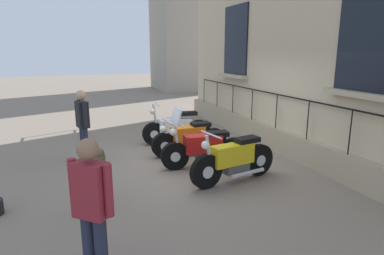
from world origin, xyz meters
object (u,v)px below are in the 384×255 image
Objects in this scene: motorcycle_red at (204,148)px; pedestrian_walking at (83,122)px; motorcycle_white at (177,129)px; motorcycle_orange at (190,138)px; motorcycle_yellow at (234,160)px; crowd_barrier at (83,117)px; bollard at (101,176)px; pedestrian_standing at (92,206)px.

pedestrian_walking is (2.43, -1.28, 0.50)m from motorcycle_red.
motorcycle_white reaches higher than motorcycle_orange.
motorcycle_yellow is 5.44m from crowd_barrier.
bollard is 2.05m from pedestrian_standing.
pedestrian_walking reaches higher than motorcycle_yellow.
motorcycle_red is at bearing -77.45° from motorcycle_yellow.
pedestrian_walking is (0.13, -2.35, 0.45)m from bollard.
motorcycle_white is 1.15× the size of pedestrian_walking.
motorcycle_orange is 1.00× the size of motorcycle_yellow.
bollard is at bearing 93.21° from pedestrian_walking.
motorcycle_white is at bearing -117.08° from pedestrian_standing.
pedestrian_standing reaches higher than crowd_barrier.
motorcycle_white is at bearing -86.56° from motorcycle_yellow.
motorcycle_red is 1.01m from motorcycle_yellow.
motorcycle_orange is 3.06m from bollard.
motorcycle_yellow is (-0.22, 0.98, 0.01)m from motorcycle_red.
motorcycle_white is 2.63m from pedestrian_walking.
motorcycle_white reaches higher than bollard.
motorcycle_yellow is (-0.20, 1.91, 0.03)m from motorcycle_orange.
crowd_barrier reaches higher than motorcycle_yellow.
pedestrian_standing is at bearing 88.11° from crowd_barrier.
motorcycle_white is 0.98× the size of motorcycle_orange.
motorcycle_white is 2.98m from crowd_barrier.
motorcycle_yellow is 3.50m from pedestrian_standing.
motorcycle_orange is 0.93m from motorcycle_red.
motorcycle_white is at bearing -127.05° from bollard.
pedestrian_walking reaches higher than motorcycle_orange.
motorcycle_orange is 3.72m from crowd_barrier.
pedestrian_walking reaches higher than bollard.
motorcycle_red reaches higher than bollard.
pedestrian_walking is (2.44, -0.35, 0.53)m from motorcycle_orange.
motorcycle_white is at bearing -91.08° from motorcycle_red.
pedestrian_standing reaches higher than motorcycle_red.
motorcycle_orange is at bearing 171.93° from pedestrian_walking.
motorcycle_yellow is at bearing -143.19° from pedestrian_standing.
motorcycle_orange is 1.92m from motorcycle_yellow.
motorcycle_orange is at bearing 129.01° from crowd_barrier.
motorcycle_yellow is 1.01× the size of crowd_barrier.
pedestrian_standing is (2.77, 2.07, 0.50)m from motorcycle_yellow.
motorcycle_red is 1.02× the size of crowd_barrier.
pedestrian_walking is at bearing 87.78° from crowd_barrier.
motorcycle_red is 4.48m from crowd_barrier.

